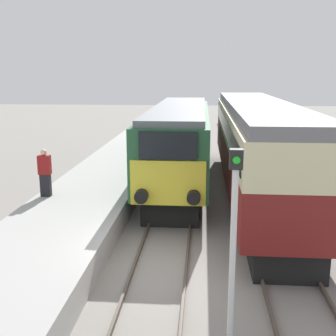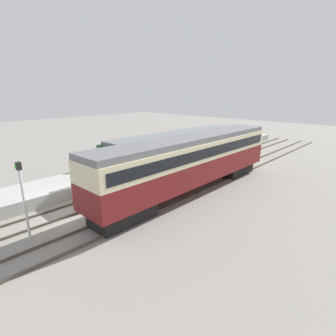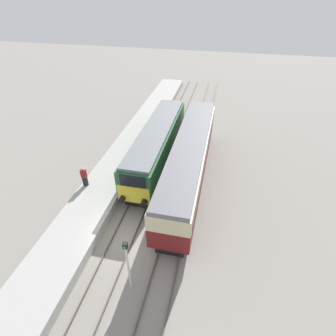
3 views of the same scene
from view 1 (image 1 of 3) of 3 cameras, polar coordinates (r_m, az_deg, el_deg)
ground_plane at (r=11.76m, az=-1.17°, el=-13.86°), size 120.00×120.00×0.00m
platform_left at (r=19.59m, az=-8.41°, el=-1.74°), size 3.50×50.00×0.82m
rails_near_track at (r=16.35m, az=0.63°, el=-5.79°), size 1.51×60.00×0.14m
rails_far_track at (r=16.47m, az=12.57°, el=-5.96°), size 1.50×60.00×0.14m
locomotive at (r=20.52m, az=1.60°, el=3.87°), size 2.70×14.42×3.74m
passenger_carriage at (r=18.31m, az=11.91°, el=3.67°), size 2.75×16.76×4.09m
person_on_platform at (r=16.00m, az=-16.33°, el=-0.65°), size 0.44×0.26×1.76m
signal_post at (r=7.96m, az=8.84°, el=-8.92°), size 0.24×0.28×3.96m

